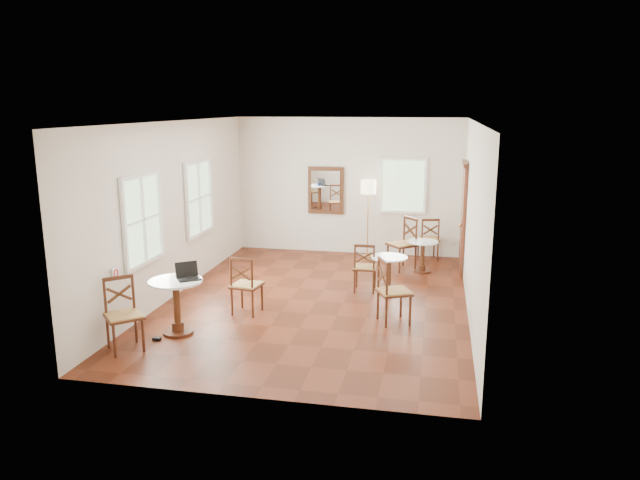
# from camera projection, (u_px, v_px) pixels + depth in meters

# --- Properties ---
(ground) EXTENTS (7.00, 7.00, 0.00)m
(ground) POSITION_uv_depth(u_px,v_px,m) (317.00, 301.00, 10.14)
(ground) COLOR #571F0E
(ground) RESTS_ON ground
(room_shell) EXTENTS (5.02, 7.02, 3.01)m
(room_shell) POSITION_uv_depth(u_px,v_px,m) (316.00, 189.00, 9.99)
(room_shell) COLOR silver
(room_shell) RESTS_ON ground
(cafe_table_near) EXTENTS (0.77, 0.77, 0.81)m
(cafe_table_near) POSITION_uv_depth(u_px,v_px,m) (177.00, 301.00, 8.59)
(cafe_table_near) COLOR #462111
(cafe_table_near) RESTS_ON ground
(cafe_table_mid) EXTENTS (0.64, 0.64, 0.68)m
(cafe_table_mid) POSITION_uv_depth(u_px,v_px,m) (389.00, 271.00, 10.45)
(cafe_table_mid) COLOR #462111
(cafe_table_mid) RESTS_ON ground
(cafe_table_back) EXTENTS (0.60, 0.60, 0.63)m
(cafe_table_back) POSITION_uv_depth(u_px,v_px,m) (423.00, 253.00, 11.80)
(cafe_table_back) COLOR #462111
(cafe_table_back) RESTS_ON ground
(chair_near_a) EXTENTS (0.49, 0.49, 0.95)m
(chair_near_a) POSITION_uv_depth(u_px,v_px,m) (246.00, 285.00, 9.44)
(chair_near_a) COLOR #462111
(chair_near_a) RESTS_ON ground
(chair_near_b) EXTENTS (0.65, 0.65, 1.00)m
(chair_near_b) POSITION_uv_depth(u_px,v_px,m) (123.00, 315.00, 8.04)
(chair_near_b) COLOR #462111
(chair_near_b) RESTS_ON ground
(chair_mid_a) EXTENTS (0.42, 0.42, 0.89)m
(chair_mid_a) POSITION_uv_depth(u_px,v_px,m) (365.00, 267.00, 10.59)
(chair_mid_a) COLOR #462111
(chair_mid_a) RESTS_ON ground
(chair_mid_b) EXTENTS (0.62, 0.62, 1.01)m
(chair_mid_b) POSITION_uv_depth(u_px,v_px,m) (392.00, 291.00, 9.03)
(chair_mid_b) COLOR #462111
(chair_mid_b) RESTS_ON ground
(chair_back_a) EXTENTS (0.51, 0.51, 0.92)m
(chair_back_a) POSITION_uv_depth(u_px,v_px,m) (428.00, 239.00, 12.74)
(chair_back_a) COLOR #462111
(chair_back_a) RESTS_ON ground
(chair_back_b) EXTENTS (0.69, 0.69, 1.06)m
(chair_back_b) POSITION_uv_depth(u_px,v_px,m) (403.00, 244.00, 12.01)
(chair_back_b) COLOR #462111
(chair_back_b) RESTS_ON ground
(floor_lamp) EXTENTS (0.33, 0.33, 1.70)m
(floor_lamp) POSITION_uv_depth(u_px,v_px,m) (368.00, 192.00, 12.73)
(floor_lamp) COLOR #BF8C3F
(floor_lamp) RESTS_ON ground
(laptop) EXTENTS (0.42, 0.41, 0.23)m
(laptop) POSITION_uv_depth(u_px,v_px,m) (188.00, 275.00, 8.59)
(laptop) COLOR black
(laptop) RESTS_ON cafe_table_near
(mouse) EXTENTS (0.12, 0.09, 0.04)m
(mouse) POSITION_uv_depth(u_px,v_px,m) (189.00, 278.00, 8.57)
(mouse) COLOR black
(mouse) RESTS_ON cafe_table_near
(navy_mug) EXTENTS (0.12, 0.08, 0.10)m
(navy_mug) POSITION_uv_depth(u_px,v_px,m) (182.00, 273.00, 8.69)
(navy_mug) COLOR #0F1732
(navy_mug) RESTS_ON cafe_table_near
(water_glass) EXTENTS (0.07, 0.07, 0.11)m
(water_glass) POSITION_uv_depth(u_px,v_px,m) (175.00, 272.00, 8.73)
(water_glass) COLOR white
(water_glass) RESTS_ON cafe_table_near
(power_adapter) EXTENTS (0.11, 0.07, 0.05)m
(power_adapter) POSITION_uv_depth(u_px,v_px,m) (157.00, 339.00, 8.44)
(power_adapter) COLOR black
(power_adapter) RESTS_ON ground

